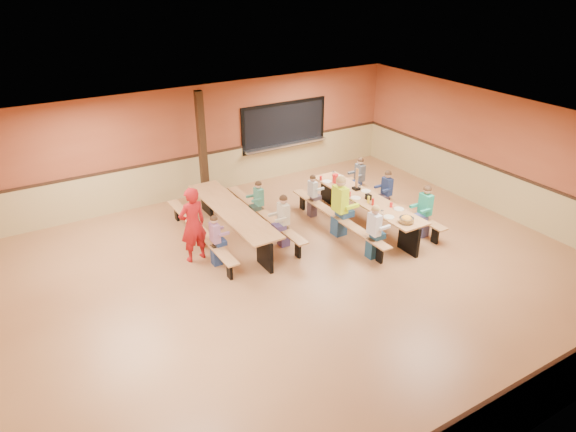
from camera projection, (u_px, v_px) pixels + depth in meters
ground at (299, 275)px, 10.66m from camera, size 12.00×12.00×0.00m
room_envelope at (299, 246)px, 10.35m from camera, size 12.04×10.04×3.02m
kitchen_pass_through at (284, 127)px, 15.00m from camera, size 2.78×0.28×1.38m
structural_post at (202, 149)px, 13.27m from camera, size 0.18×0.18×3.00m
cafeteria_table_main at (365, 206)px, 12.46m from camera, size 1.91×3.70×0.74m
cafeteria_table_second at (233, 217)px, 11.89m from camera, size 1.91×3.70×0.74m
seated_child_white_left at (374, 232)px, 11.04m from camera, size 0.38×0.31×1.24m
seated_adult_yellow at (340, 206)px, 11.94m from camera, size 0.49×0.40×1.47m
seated_child_grey_left at (312, 196)px, 12.91m from camera, size 0.32×0.26×1.11m
seated_child_teal_right at (425, 212)px, 11.92m from camera, size 0.40×0.33×1.27m
seated_child_navy_right at (386, 193)px, 12.96m from camera, size 0.36×0.29×1.18m
seated_child_char_right at (359, 179)px, 13.80m from camera, size 0.36×0.29×1.19m
seated_child_purple_sec at (215, 241)px, 10.80m from camera, size 0.34×0.28×1.14m
seated_child_green_sec at (259, 204)px, 12.44m from camera, size 0.34×0.28×1.15m
seated_child_tan_sec at (283, 221)px, 11.52m from camera, size 0.38×0.31×1.23m
standing_woman at (193, 225)px, 10.86m from camera, size 0.67×0.49×1.69m
punch_pitcher at (335, 178)px, 13.17m from camera, size 0.16×0.16×0.22m
chip_bowl at (406, 220)px, 11.15m from camera, size 0.32×0.32×0.15m
napkin_dispenser at (368, 197)px, 12.25m from camera, size 0.10×0.14×0.13m
condiment_mustard at (369, 200)px, 12.06m from camera, size 0.06×0.06×0.17m
condiment_ketchup at (373, 202)px, 11.95m from camera, size 0.06×0.06×0.17m
table_paddle at (356, 184)px, 12.74m from camera, size 0.16×0.16×0.56m
place_settings at (366, 195)px, 12.34m from camera, size 0.65×3.30×0.11m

